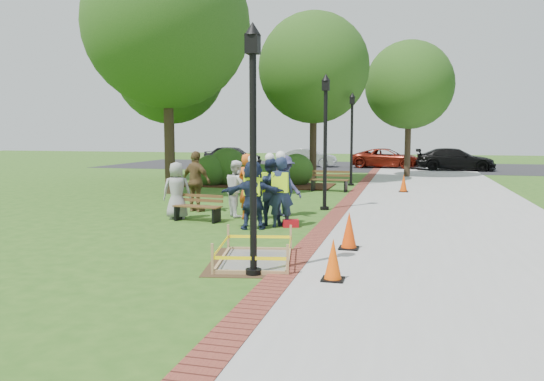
% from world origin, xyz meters
% --- Properties ---
extents(ground, '(100.00, 100.00, 0.00)m').
position_xyz_m(ground, '(0.00, 0.00, 0.00)').
color(ground, '#285116').
rests_on(ground, ground).
extents(sidewalk, '(6.00, 60.00, 0.02)m').
position_xyz_m(sidewalk, '(5.00, 10.00, 0.01)').
color(sidewalk, '#9E9E99').
rests_on(sidewalk, ground).
extents(brick_edging, '(0.50, 60.00, 0.03)m').
position_xyz_m(brick_edging, '(1.75, 10.00, 0.01)').
color(brick_edging, maroon).
rests_on(brick_edging, ground).
extents(mulch_bed, '(7.00, 3.00, 0.05)m').
position_xyz_m(mulch_bed, '(-3.00, 12.00, 0.02)').
color(mulch_bed, '#381E0F').
rests_on(mulch_bed, ground).
extents(parking_lot, '(36.00, 12.00, 0.01)m').
position_xyz_m(parking_lot, '(0.00, 27.00, 0.00)').
color(parking_lot, black).
rests_on(parking_lot, ground).
extents(wet_concrete_pad, '(2.10, 2.58, 0.55)m').
position_xyz_m(wet_concrete_pad, '(1.02, -2.12, 0.23)').
color(wet_concrete_pad, '#47331E').
rests_on(wet_concrete_pad, ground).
extents(bench_near, '(1.40, 0.61, 0.73)m').
position_xyz_m(bench_near, '(-1.82, 1.95, 0.23)').
color(bench_near, brown).
rests_on(bench_near, ground).
extents(bench_far, '(1.62, 0.64, 0.86)m').
position_xyz_m(bench_far, '(0.63, 10.33, 0.27)').
color(bench_far, '#4D391A').
rests_on(bench_far, ground).
extents(cone_front, '(0.37, 0.37, 0.72)m').
position_xyz_m(cone_front, '(2.64, -3.07, 0.35)').
color(cone_front, black).
rests_on(cone_front, ground).
extents(cone_back, '(0.41, 0.41, 0.81)m').
position_xyz_m(cone_back, '(2.63, -0.61, 0.39)').
color(cone_back, black).
rests_on(cone_back, ground).
extents(cone_far, '(0.38, 0.38, 0.74)m').
position_xyz_m(cone_far, '(3.64, 10.73, 0.36)').
color(cone_far, black).
rests_on(cone_far, ground).
extents(toolbox, '(0.46, 0.34, 0.20)m').
position_xyz_m(toolbox, '(0.88, 1.68, 0.10)').
color(toolbox, red).
rests_on(toolbox, ground).
extents(lamp_near, '(0.28, 0.28, 4.26)m').
position_xyz_m(lamp_near, '(1.25, -3.00, 2.48)').
color(lamp_near, black).
rests_on(lamp_near, ground).
extents(lamp_mid, '(0.28, 0.28, 4.26)m').
position_xyz_m(lamp_mid, '(1.25, 5.00, 2.48)').
color(lamp_mid, black).
rests_on(lamp_mid, ground).
extents(lamp_far, '(0.28, 0.28, 4.26)m').
position_xyz_m(lamp_far, '(1.25, 13.00, 2.48)').
color(lamp_far, black).
rests_on(lamp_far, ground).
extents(tree_left, '(6.51, 6.51, 9.90)m').
position_xyz_m(tree_left, '(-5.49, 7.97, 6.63)').
color(tree_left, '#3D2D1E').
rests_on(tree_left, ground).
extents(tree_back, '(5.43, 5.43, 8.31)m').
position_xyz_m(tree_back, '(-0.82, 14.56, 5.59)').
color(tree_back, '#3D2D1E').
rests_on(tree_back, ground).
extents(tree_right, '(4.82, 4.82, 7.45)m').
position_xyz_m(tree_right, '(3.74, 18.76, 5.03)').
color(tree_right, '#3D2D1E').
rests_on(tree_right, ground).
extents(tree_far, '(5.66, 5.66, 8.54)m').
position_xyz_m(tree_far, '(-8.19, 13.96, 5.70)').
color(tree_far, '#3D2D1E').
rests_on(tree_far, ground).
extents(shrub_a, '(1.53, 1.53, 1.53)m').
position_xyz_m(shrub_a, '(-5.11, 11.54, 0.00)').
color(shrub_a, '#214914').
rests_on(shrub_a, ground).
extents(shrub_b, '(1.87, 1.87, 1.87)m').
position_xyz_m(shrub_b, '(-4.49, 12.14, 0.00)').
color(shrub_b, '#214914').
rests_on(shrub_b, ground).
extents(shrub_c, '(1.06, 1.06, 1.06)m').
position_xyz_m(shrub_c, '(-2.66, 12.13, 0.00)').
color(shrub_c, '#214914').
rests_on(shrub_c, ground).
extents(shrub_d, '(1.59, 1.59, 1.59)m').
position_xyz_m(shrub_d, '(-1.26, 12.65, 0.00)').
color(shrub_d, '#214914').
rests_on(shrub_d, ground).
extents(shrub_e, '(1.00, 1.00, 1.00)m').
position_xyz_m(shrub_e, '(-3.12, 13.26, 0.00)').
color(shrub_e, '#214914').
rests_on(shrub_e, ground).
extents(casual_person_a, '(0.60, 0.49, 1.62)m').
position_xyz_m(casual_person_a, '(-2.54, 2.18, 0.81)').
color(casual_person_a, gray).
rests_on(casual_person_a, ground).
extents(casual_person_b, '(0.70, 0.59, 1.86)m').
position_xyz_m(casual_person_b, '(-0.54, 2.53, 0.93)').
color(casual_person_b, '#E65B1B').
rests_on(casual_person_b, ground).
extents(casual_person_c, '(0.58, 0.63, 1.65)m').
position_xyz_m(casual_person_c, '(-1.02, 3.01, 0.82)').
color(casual_person_c, white).
rests_on(casual_person_c, ground).
extents(casual_person_d, '(0.70, 0.57, 1.88)m').
position_xyz_m(casual_person_d, '(-2.55, 3.63, 0.94)').
color(casual_person_d, brown).
rests_on(casual_person_d, ground).
extents(casual_person_e, '(0.67, 0.55, 1.79)m').
position_xyz_m(casual_person_e, '(0.28, 3.43, 0.89)').
color(casual_person_e, '#36355E').
rests_on(casual_person_e, ground).
extents(hivis_worker_a, '(0.64, 0.50, 1.90)m').
position_xyz_m(hivis_worker_a, '(0.01, 1.19, 0.94)').
color(hivis_worker_a, '#18273F').
rests_on(hivis_worker_a, ground).
extents(hivis_worker_b, '(0.66, 0.51, 1.98)m').
position_xyz_m(hivis_worker_b, '(0.62, 1.62, 0.98)').
color(hivis_worker_b, '#1A2D45').
rests_on(hivis_worker_b, ground).
extents(hivis_worker_c, '(0.59, 0.41, 1.92)m').
position_xyz_m(hivis_worker_c, '(0.27, 1.87, 0.95)').
color(hivis_worker_c, '#181F3E').
rests_on(hivis_worker_c, ground).
extents(parked_car_a, '(3.09, 5.26, 1.61)m').
position_xyz_m(parked_car_a, '(-8.80, 25.65, 0.00)').
color(parked_car_a, black).
rests_on(parked_car_a, ground).
extents(parked_car_b, '(2.03, 4.45, 1.43)m').
position_xyz_m(parked_car_b, '(-3.14, 25.86, 0.00)').
color(parked_car_b, '#B7B7BD').
rests_on(parked_car_b, ground).
extents(parked_car_c, '(2.37, 4.68, 1.47)m').
position_xyz_m(parked_car_c, '(2.37, 25.98, 0.00)').
color(parked_car_c, maroon).
rests_on(parked_car_c, ground).
extents(parked_car_d, '(2.09, 4.80, 1.56)m').
position_xyz_m(parked_car_d, '(6.73, 24.51, 0.00)').
color(parked_car_d, black).
rests_on(parked_car_d, ground).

